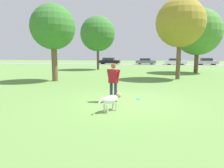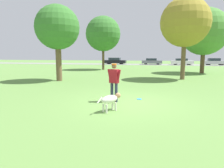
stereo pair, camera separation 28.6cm
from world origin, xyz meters
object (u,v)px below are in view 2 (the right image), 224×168
object	(u,v)px
tree_near_left	(57,28)
parked_car_grey	(152,61)
parked_car_silver	(214,62)
parked_car_white	(182,62)
person	(114,79)
dog	(111,100)
frisbee	(139,99)
tree_far_left	(103,34)
parked_car_black	(115,61)
tree_mid_center	(185,23)
tree_far_right	(204,32)

from	to	relation	value
tree_near_left	parked_car_grey	distance (m)	29.19
parked_car_silver	parked_car_white	bearing A→B (deg)	-173.82
tree_near_left	person	bearing A→B (deg)	-47.08
dog	person	bearing A→B (deg)	39.67
person	frisbee	xyz separation A→B (m)	(1.05, 0.71, -0.98)
tree_far_left	parked_car_white	bearing A→B (deg)	51.76
tree_near_left	parked_car_silver	xyz separation A→B (m)	(18.86, 28.14, -3.41)
tree_near_left	parked_car_black	xyz separation A→B (m)	(-1.00, 28.06, -3.40)
tree_near_left	parked_car_black	size ratio (longest dim) A/B	1.25
parked_car_white	parked_car_silver	distance (m)	6.16
person	parked_car_silver	xyz separation A→B (m)	(13.20, 34.22, -0.32)
parked_car_white	frisbee	bearing A→B (deg)	-101.72
frisbee	parked_car_grey	bearing A→B (deg)	89.84
tree_mid_center	parked_car_grey	world-z (taller)	tree_mid_center
frisbee	parked_car_white	bearing A→B (deg)	79.68
dog	parked_car_white	distance (m)	35.89
parked_car_grey	parked_car_silver	size ratio (longest dim) A/B	1.04
tree_mid_center	parked_car_silver	xyz separation A→B (m)	(9.19, 25.24, -3.93)
person	tree_near_left	world-z (taller)	tree_near_left
parked_car_white	parked_car_silver	size ratio (longest dim) A/B	1.07
person	dog	bearing A→B (deg)	-65.36
tree_near_left	parked_car_grey	xyz separation A→B (m)	(6.80, 28.17, -3.44)
person	dog	xyz separation A→B (m)	(0.17, -1.49, -0.55)
tree_mid_center	tree_far_left	bearing A→B (deg)	134.89
tree_far_left	tree_near_left	bearing A→B (deg)	-92.26
parked_car_black	tree_near_left	bearing A→B (deg)	-85.19
person	tree_mid_center	bearing A→B (deg)	84.04
dog	parked_car_grey	bearing A→B (deg)	31.55
tree_near_left	parked_car_white	xyz separation A→B (m)	(12.72, 27.65, -3.44)
tree_far_right	parked_car_grey	world-z (taller)	tree_far_right
tree_far_left	tree_far_right	bearing A→B (deg)	-13.11
parked_car_white	parked_car_silver	bearing A→B (deg)	3.14
tree_far_right	dog	bearing A→B (deg)	-111.73
tree_near_left	parked_car_white	bearing A→B (deg)	65.30
parked_car_black	parked_car_white	distance (m)	13.73
tree_near_left	parked_car_silver	bearing A→B (deg)	56.17
frisbee	parked_car_silver	distance (m)	35.66
person	parked_car_silver	bearing A→B (deg)	86.98
person	tree_near_left	size ratio (longest dim) A/B	0.29
dog	tree_far_right	size ratio (longest dim) A/B	0.15
frisbee	tree_far_left	distance (m)	19.18
tree_far_right	parked_car_white	bearing A→B (deg)	89.48
tree_far_left	parked_car_grey	xyz separation A→B (m)	(6.32, 16.05, -4.16)
tree_far_right	tree_near_left	bearing A→B (deg)	-143.43
tree_near_left	parked_car_black	distance (m)	28.28
tree_far_left	parked_car_grey	world-z (taller)	tree_far_left
person	dog	distance (m)	1.59
tree_mid_center	parked_car_black	xyz separation A→B (m)	(-10.67, 25.15, -3.93)
tree_mid_center	tree_near_left	world-z (taller)	tree_mid_center
tree_near_left	parked_car_black	bearing A→B (deg)	92.05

